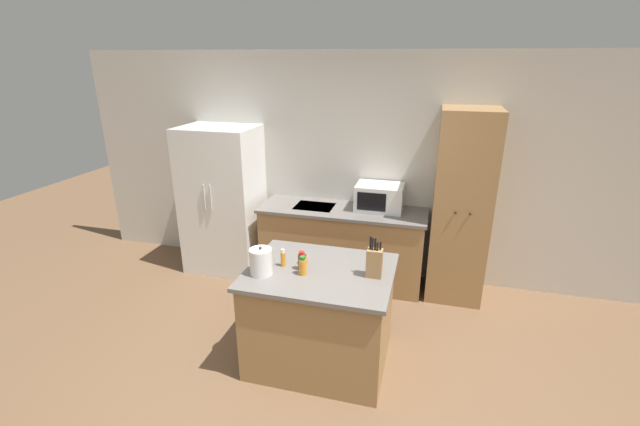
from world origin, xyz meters
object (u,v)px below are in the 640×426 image
at_px(kettle, 261,262).
at_px(spice_bottle_short_red, 302,261).
at_px(spice_bottle_green_herb, 283,258).
at_px(knife_block, 374,262).
at_px(spice_bottle_amber_oil, 303,266).
at_px(pantry_cabinet, 461,208).
at_px(spice_bottle_tall_dark, 304,260).
at_px(microwave, 379,197).
at_px(refrigerator, 223,200).

bearing_deg(kettle, spice_bottle_short_red, 28.54).
height_order(spice_bottle_short_red, kettle, kettle).
height_order(spice_bottle_green_herb, kettle, kettle).
relative_size(knife_block, spice_bottle_short_red, 2.10).
distance_m(knife_block, spice_bottle_amber_oil, 0.57).
bearing_deg(kettle, pantry_cabinet, 46.48).
xyz_separation_m(spice_bottle_amber_oil, spice_bottle_green_herb, (-0.20, 0.10, -0.00)).
bearing_deg(spice_bottle_tall_dark, microwave, 73.79).
bearing_deg(spice_bottle_tall_dark, refrigerator, 136.78).
height_order(refrigerator, spice_bottle_tall_dark, refrigerator).
bearing_deg(spice_bottle_amber_oil, pantry_cabinet, 51.59).
distance_m(microwave, knife_block, 1.56).
bearing_deg(pantry_cabinet, refrigerator, -179.11).
bearing_deg(knife_block, kettle, -167.49).
bearing_deg(pantry_cabinet, spice_bottle_green_herb, -134.42).
height_order(pantry_cabinet, spice_bottle_green_herb, pantry_cabinet).
distance_m(microwave, spice_bottle_amber_oil, 1.71).
relative_size(refrigerator, kettle, 7.36).
bearing_deg(spice_bottle_amber_oil, microwave, 77.03).
height_order(refrigerator, microwave, refrigerator).
bearing_deg(microwave, spice_bottle_tall_dark, -106.21).
xyz_separation_m(pantry_cabinet, microwave, (-0.87, 0.08, 0.02)).
height_order(microwave, knife_block, knife_block).
distance_m(pantry_cabinet, knife_block, 1.63).
xyz_separation_m(refrigerator, spice_bottle_amber_oil, (1.50, -1.54, 0.07)).
bearing_deg(knife_block, microwave, 96.28).
relative_size(microwave, spice_bottle_green_herb, 3.42).
bearing_deg(kettle, knife_block, 12.51).
distance_m(refrigerator, spice_bottle_short_red, 2.07).
distance_m(microwave, spice_bottle_tall_dark, 1.55).
xyz_separation_m(microwave, spice_bottle_short_red, (-0.42, -1.59, -0.09)).
distance_m(spice_bottle_tall_dark, spice_bottle_short_red, 0.11).
distance_m(knife_block, kettle, 0.90).
xyz_separation_m(pantry_cabinet, spice_bottle_short_red, (-1.29, -1.51, -0.07)).
bearing_deg(microwave, refrigerator, -176.32).
bearing_deg(microwave, knife_block, -83.72).
bearing_deg(kettle, refrigerator, 125.98).
height_order(refrigerator, kettle, refrigerator).
relative_size(pantry_cabinet, knife_block, 6.12).
bearing_deg(refrigerator, spice_bottle_tall_dark, -43.22).
bearing_deg(spice_bottle_short_red, knife_block, 3.59).
relative_size(pantry_cabinet, microwave, 3.94).
xyz_separation_m(pantry_cabinet, knife_block, (-0.70, -1.47, -0.02)).
bearing_deg(refrigerator, kettle, -54.02).
relative_size(spice_bottle_short_red, spice_bottle_green_herb, 1.05).
bearing_deg(spice_bottle_tall_dark, spice_bottle_green_herb, -151.85).
xyz_separation_m(spice_bottle_tall_dark, spice_bottle_amber_oil, (0.05, -0.18, 0.03)).
distance_m(pantry_cabinet, microwave, 0.88).
height_order(knife_block, spice_bottle_green_herb, knife_block).
height_order(pantry_cabinet, kettle, pantry_cabinet).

